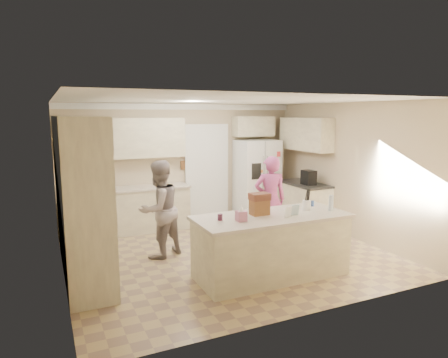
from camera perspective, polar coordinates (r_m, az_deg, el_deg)
name	(u,v)px	position (r m, az deg, el deg)	size (l,w,h in m)	color
floor	(227,255)	(6.97, 0.46, -10.76)	(5.20, 4.60, 0.02)	tan
ceiling	(227,99)	(6.56, 0.49, 11.30)	(5.20, 4.60, 0.02)	white
wall_back	(183,164)	(8.76, -5.94, 2.15)	(5.20, 0.02, 2.60)	beige
wall_front	(313,209)	(4.69, 12.55, -4.23)	(5.20, 0.02, 2.60)	beige
wall_left	(58,192)	(6.03, -22.61, -1.74)	(0.02, 4.60, 2.60)	beige
wall_right	(349,170)	(8.09, 17.48, 1.18)	(0.02, 4.60, 2.60)	beige
crown_back	(182,107)	(8.65, -5.97, 10.22)	(5.20, 0.08, 0.12)	white
pantry_bank	(81,196)	(6.27, -19.78, -2.35)	(0.60, 2.60, 2.35)	beige
back_base_cab	(134,211)	(8.33, -12.69, -4.42)	(2.20, 0.60, 0.88)	beige
back_countertop	(134,188)	(8.22, -12.79, -1.32)	(2.24, 0.63, 0.04)	beige
back_upper_cab	(130,138)	(8.23, -13.23, 5.70)	(2.20, 0.35, 0.80)	beige
doorway_opening	(206,174)	(8.96, -2.52, 0.73)	(0.90, 0.06, 2.10)	black
doorway_casing	(207,174)	(8.93, -2.44, 0.70)	(1.02, 0.03, 2.22)	white
wall_frame_upper	(184,153)	(8.71, -5.76, 3.76)	(0.15, 0.02, 0.20)	brown
wall_frame_lower	(184,165)	(8.74, -5.73, 2.00)	(0.15, 0.02, 0.20)	brown
refrigerator	(257,179)	(9.15, 4.71, -0.07)	(0.90, 0.70, 1.80)	white
fridge_seam	(265,182)	(8.84, 5.83, -0.40)	(0.01, 0.02, 1.78)	gray
fridge_dispenser	(256,171)	(8.69, 4.64, 1.11)	(0.22, 0.03, 0.35)	black
fridge_handle_l	(263,175)	(8.78, 5.62, 0.52)	(0.02, 0.02, 0.85)	silver
fridge_handle_r	(267,175)	(8.83, 6.18, 0.56)	(0.02, 0.02, 0.85)	silver
over_fridge_cab	(253,126)	(9.20, 4.22, 7.51)	(0.95, 0.35, 0.45)	beige
right_base_cab	(304,205)	(8.81, 11.35, -3.63)	(0.60, 1.20, 0.88)	beige
right_countertop	(304,184)	(8.71, 11.39, -0.68)	(0.63, 1.24, 0.04)	#2D2B28
right_upper_cab	(305,134)	(8.84, 11.56, 6.30)	(0.35, 1.50, 0.70)	beige
coffee_maker	(309,177)	(8.50, 12.00, 0.21)	(0.22, 0.28, 0.30)	black
island_base	(271,247)	(6.00, 6.75, -9.64)	(2.20, 0.90, 0.88)	beige
island_top	(272,217)	(5.87, 6.83, -5.39)	(2.28, 0.96, 0.05)	beige
utensil_crock	(307,205)	(6.24, 11.73, -3.69)	(0.13, 0.13, 0.15)	white
tissue_box	(241,216)	(5.50, 2.47, -5.31)	(0.13, 0.13, 0.14)	#C06D8D
tissue_plume	(241,208)	(5.47, 2.48, -4.19)	(0.08, 0.08, 0.08)	white
dollhouse_body	(259,207)	(5.84, 5.09, -4.05)	(0.26, 0.18, 0.22)	brown
dollhouse_roof	(260,197)	(5.81, 5.11, -2.52)	(0.28, 0.20, 0.10)	#592D1E
jam_jar	(220,217)	(5.53, -0.56, -5.48)	(0.07, 0.07, 0.09)	#59263F
greeting_card_a	(288,212)	(5.76, 9.17, -4.65)	(0.12, 0.01, 0.16)	white
greeting_card_b	(295,210)	(5.88, 10.12, -4.38)	(0.12, 0.01, 0.16)	silver
water_bottle	(331,203)	(6.25, 15.04, -3.35)	(0.07, 0.07, 0.24)	silver
shaker_salt	(309,204)	(6.48, 12.04, -3.49)	(0.05, 0.05, 0.09)	#365496
shaker_pepper	(313,203)	(6.52, 12.54, -3.43)	(0.05, 0.05, 0.09)	#365496
teen_boy	(159,209)	(6.72, -9.25, -4.30)	(0.79, 0.62, 1.63)	gray
teen_girl	(270,199)	(7.46, 6.60, -2.91)	(0.59, 0.39, 1.62)	#B54573
fridge_magnets	(265,182)	(8.84, 5.86, -0.41)	(0.76, 0.02, 1.44)	tan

